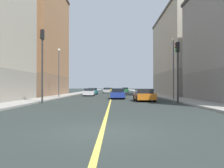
# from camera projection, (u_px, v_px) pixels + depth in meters

# --- Properties ---
(ground_plane) EXTENTS (400.00, 400.00, 0.00)m
(ground_plane) POSITION_uv_depth(u_px,v_px,m) (102.00, 132.00, 7.60)
(ground_plane) COLOR #2A322F
(ground_plane) RESTS_ON ground
(sidewalk_left) EXTENTS (2.62, 168.00, 0.15)m
(sidewalk_left) POSITION_uv_depth(u_px,v_px,m) (144.00, 93.00, 56.51)
(sidewalk_left) COLOR #9E9B93
(sidewalk_left) RESTS_ON ground
(sidewalk_right) EXTENTS (2.62, 168.00, 0.15)m
(sidewalk_right) POSITION_uv_depth(u_px,v_px,m) (81.00, 93.00, 56.68)
(sidewalk_right) COLOR #9E9B93
(sidewalk_right) RESTS_ON ground
(lane_center_stripe) EXTENTS (0.16, 154.00, 0.01)m
(lane_center_stripe) POSITION_uv_depth(u_px,v_px,m) (113.00, 93.00, 56.59)
(lane_center_stripe) COLOR #E5D14C
(lane_center_stripe) RESTS_ON ground
(building_left_mid) EXTENTS (10.75, 20.10, 15.01)m
(building_left_mid) POSITION_uv_depth(u_px,v_px,m) (191.00, 54.00, 41.38)
(building_left_mid) COLOR #9D9688
(building_left_mid) RESTS_ON ground
(building_right_midblock) EXTENTS (10.75, 17.28, 19.32)m
(building_right_midblock) POSITION_uv_depth(u_px,v_px,m) (29.00, 40.00, 39.58)
(building_right_midblock) COLOR #8F6B4F
(building_right_midblock) RESTS_ON ground
(traffic_light_left_near) EXTENTS (0.40, 0.32, 5.59)m
(traffic_light_left_near) POSITION_uv_depth(u_px,v_px,m) (178.00, 63.00, 20.65)
(traffic_light_left_near) COLOR #2D2D2D
(traffic_light_left_near) RESTS_ON ground
(traffic_light_right_near) EXTENTS (0.40, 0.32, 6.78)m
(traffic_light_right_near) POSITION_uv_depth(u_px,v_px,m) (42.00, 56.00, 20.78)
(traffic_light_right_near) COLOR #2D2D2D
(traffic_light_right_near) RESTS_ON ground
(street_lamp_left_near) EXTENTS (0.36, 0.36, 6.95)m
(street_lamp_left_near) POSITION_uv_depth(u_px,v_px,m) (173.00, 62.00, 25.95)
(street_lamp_left_near) COLOR #4C4C51
(street_lamp_left_near) RESTS_ON ground
(street_lamp_right_near) EXTENTS (0.36, 0.36, 6.62)m
(street_lamp_right_near) POSITION_uv_depth(u_px,v_px,m) (59.00, 67.00, 31.07)
(street_lamp_right_near) COLOR #4C4C51
(street_lamp_right_near) RESTS_ON ground
(car_blue) EXTENTS (1.92, 4.54, 1.32)m
(car_blue) POSITION_uv_depth(u_px,v_px,m) (118.00, 94.00, 28.74)
(car_blue) COLOR #23389E
(car_blue) RESTS_ON ground
(car_silver) EXTENTS (1.82, 4.48, 1.32)m
(car_silver) POSITION_uv_depth(u_px,v_px,m) (107.00, 90.00, 55.27)
(car_silver) COLOR silver
(car_silver) RESTS_ON ground
(car_green) EXTENTS (1.87, 4.30, 1.34)m
(car_green) POSITION_uv_depth(u_px,v_px,m) (125.00, 90.00, 64.44)
(car_green) COLOR #1E6B38
(car_green) RESTS_ON ground
(car_teal) EXTENTS (1.98, 4.20, 1.28)m
(car_teal) POSITION_uv_depth(u_px,v_px,m) (93.00, 91.00, 45.54)
(car_teal) COLOR #196670
(car_teal) RESTS_ON ground
(car_yellow) EXTENTS (1.92, 4.24, 1.19)m
(car_yellow) POSITION_uv_depth(u_px,v_px,m) (110.00, 90.00, 76.04)
(car_yellow) COLOR gold
(car_yellow) RESTS_ON ground
(car_white) EXTENTS (1.90, 4.08, 1.27)m
(car_white) POSITION_uv_depth(u_px,v_px,m) (89.00, 92.00, 37.57)
(car_white) COLOR white
(car_white) RESTS_ON ground
(car_orange) EXTENTS (2.00, 4.24, 1.30)m
(car_orange) POSITION_uv_depth(u_px,v_px,m) (144.00, 95.00, 23.95)
(car_orange) COLOR orange
(car_orange) RESTS_ON ground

